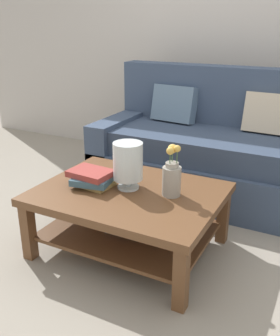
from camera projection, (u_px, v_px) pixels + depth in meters
name	position (u px, v px, depth m)	size (l,w,h in m)	color
ground_plane	(157.00, 229.00, 2.82)	(10.00, 10.00, 0.00)	gray
back_wall	(233.00, 29.00, 3.70)	(6.40, 0.12, 2.70)	#BCB7B2
couch	(214.00, 153.00, 3.30)	(1.97, 0.90, 1.06)	#384760
coffee_table	(129.00, 207.00, 2.47)	(1.14, 0.87, 0.43)	brown
book_stack_main	(92.00, 178.00, 2.48)	(0.29, 0.24, 0.10)	tan
glass_hurricane_vase	(128.00, 162.00, 2.40)	(0.19, 0.19, 0.30)	silver
flower_pitcher	(172.00, 176.00, 2.32)	(0.11, 0.11, 0.32)	#9E998E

